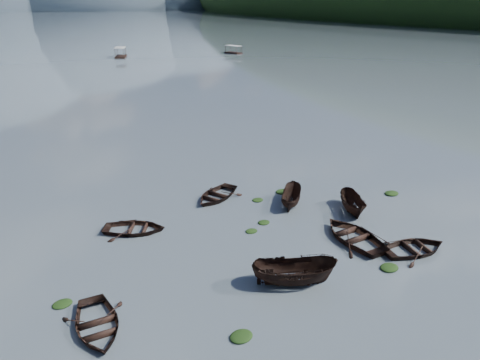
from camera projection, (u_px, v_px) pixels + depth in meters
ground_plane at (340, 282)px, 24.75m from camera, size 2400.00×2400.00×0.00m
haze_mtn_c at (78, 8)px, 812.31m from camera, size 520.00×520.00×260.00m
haze_mtn_d at (168, 8)px, 892.77m from camera, size 520.00×520.00×220.00m
rowboat_0 at (97, 329)px, 21.26m from camera, size 3.40×4.60×0.92m
rowboat_2 at (293, 284)px, 24.61m from camera, size 5.15×3.88×1.88m
rowboat_3 at (354, 240)px, 29.11m from camera, size 3.73×5.17×1.06m
rowboat_4 at (414, 252)px, 27.76m from camera, size 4.96×3.98×0.91m
rowboat_5 at (352, 211)px, 33.06m from camera, size 3.20×4.31×1.57m
rowboat_6 at (135, 232)px, 30.15m from camera, size 5.30×4.83×0.90m
rowboat_7 at (216, 198)px, 35.28m from camera, size 5.55×5.09×0.94m
rowboat_8 at (291, 204)px, 34.23m from camera, size 3.68×3.84×1.49m
weed_clump_0 at (241, 337)px, 20.70m from camera, size 1.17×0.95×0.25m
weed_clump_1 at (251, 232)px, 30.15m from camera, size 0.88×0.71×0.19m
weed_clump_2 at (389, 269)px, 26.00m from camera, size 1.20×0.96×0.26m
weed_clump_3 at (264, 223)px, 31.32m from camera, size 0.90×0.76×0.20m
weed_clump_4 at (391, 194)px, 35.98m from camera, size 1.26×1.00×0.26m
weed_clump_5 at (62, 305)px, 22.92m from camera, size 1.05×0.85×0.22m
weed_clump_6 at (258, 200)px, 34.84m from camera, size 0.94×0.79×0.20m
weed_clump_7 at (282, 192)px, 36.30m from camera, size 1.21×0.97×0.26m
pontoon_centre at (121, 57)px, 121.85m from camera, size 4.96×7.23×2.56m
pontoon_right at (233, 53)px, 130.68m from camera, size 3.80×6.13×2.19m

